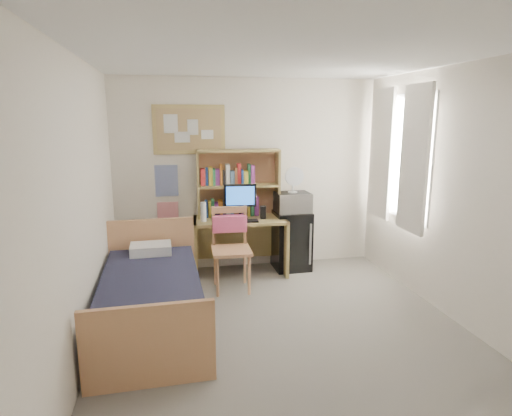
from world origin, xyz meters
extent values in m
cube|color=gray|center=(0.00, 0.00, -0.01)|extent=(3.60, 4.20, 0.02)
cube|color=white|center=(0.00, 0.00, 2.60)|extent=(3.60, 4.20, 0.02)
cube|color=white|center=(0.00, 2.10, 1.30)|extent=(3.60, 0.04, 2.60)
cube|color=white|center=(0.00, -2.10, 1.30)|extent=(3.60, 0.04, 2.60)
cube|color=white|center=(-1.80, 0.00, 1.30)|extent=(0.04, 4.20, 2.60)
cube|color=white|center=(1.80, 0.00, 1.30)|extent=(0.04, 4.20, 2.60)
cube|color=white|center=(1.75, 1.20, 1.60)|extent=(0.10, 1.40, 1.70)
cube|color=white|center=(1.72, 0.80, 1.60)|extent=(0.04, 0.55, 1.70)
cube|color=white|center=(1.72, 1.60, 1.60)|extent=(0.04, 0.55, 1.70)
cube|color=tan|center=(-0.78, 2.08, 1.92)|extent=(0.94, 0.03, 0.64)
cube|color=#263D9B|center=(-1.10, 2.09, 1.25)|extent=(0.30, 0.01, 0.42)
cube|color=red|center=(-1.10, 2.09, 0.78)|extent=(0.28, 0.01, 0.36)
cube|color=tan|center=(-0.16, 1.77, 0.38)|extent=(1.25, 0.68, 0.76)
cube|color=tan|center=(-0.36, 1.23, 0.51)|extent=(0.53, 0.53, 1.02)
cube|color=black|center=(0.57, 1.84, 0.41)|extent=(0.49, 0.49, 0.81)
cube|color=black|center=(-1.28, 0.43, 0.27)|extent=(1.03, 1.99, 0.54)
cube|color=tan|center=(-0.16, 1.92, 1.21)|extent=(1.11, 0.34, 0.90)
cube|color=black|center=(-0.17, 1.71, 0.99)|extent=(0.42, 0.06, 0.45)
cube|color=black|center=(-0.18, 1.57, 0.77)|extent=(0.43, 0.16, 0.02)
cube|color=black|center=(-0.47, 1.73, 0.84)|extent=(0.07, 0.07, 0.16)
cube|color=black|center=(0.13, 1.70, 0.85)|extent=(0.07, 0.07, 0.17)
cylinder|color=white|center=(-0.65, 1.70, 0.89)|extent=(0.08, 0.08, 0.25)
cube|color=#FF6191|center=(-0.35, 1.43, 0.79)|extent=(0.43, 0.14, 0.20)
cube|color=silver|center=(0.57, 1.82, 0.95)|extent=(0.46, 0.35, 0.26)
cylinder|color=white|center=(0.57, 1.82, 1.24)|extent=(0.26, 0.26, 0.31)
cube|color=white|center=(-1.30, 1.18, 0.60)|extent=(0.47, 0.33, 0.11)
camera|label=1|loc=(-1.03, -3.68, 2.07)|focal=30.00mm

